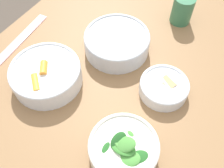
{
  "coord_description": "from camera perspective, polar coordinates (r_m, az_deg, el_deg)",
  "views": [
    {
      "loc": [
        -0.34,
        -0.22,
        1.32
      ],
      "look_at": [
        -0.03,
        -0.02,
        0.78
      ],
      "focal_mm": 40.0,
      "sensor_mm": 36.0,
      "label": 1
    }
  ],
  "objects": [
    {
      "name": "ground_plane",
      "position": [
        1.38,
        -0.32,
        -17.24
      ],
      "size": [
        10.0,
        10.0,
        0.0
      ],
      "primitive_type": "plane",
      "color": "#4C4238"
    },
    {
      "name": "dining_table",
      "position": [
        0.81,
        -0.52,
        -4.15
      ],
      "size": [
        1.1,
        0.79,
        0.75
      ],
      "color": "olive",
      "rests_on": "ground_plane"
    },
    {
      "name": "bowl_carrots",
      "position": [
        0.7,
        -14.84,
        2.13
      ],
      "size": [
        0.19,
        0.19,
        0.07
      ],
      "color": "silver",
      "rests_on": "dining_table"
    },
    {
      "name": "bowl_greens",
      "position": [
        0.57,
        2.61,
        -14.56
      ],
      "size": [
        0.16,
        0.16,
        0.09
      ],
      "color": "silver",
      "rests_on": "dining_table"
    },
    {
      "name": "bowl_beans_hotdog",
      "position": [
        0.75,
        1.1,
        9.37
      ],
      "size": [
        0.19,
        0.19,
        0.06
      ],
      "color": "silver",
      "rests_on": "dining_table"
    },
    {
      "name": "bowl_cookies",
      "position": [
        0.68,
        11.72,
        -0.64
      ],
      "size": [
        0.13,
        0.13,
        0.04
      ],
      "color": "silver",
      "rests_on": "dining_table"
    },
    {
      "name": "ruler",
      "position": [
        0.83,
        -21.98,
        7.58
      ],
      "size": [
        0.34,
        0.06,
        0.0
      ],
      "color": "#EFB7C6",
      "rests_on": "dining_table"
    },
    {
      "name": "cup",
      "position": [
        0.87,
        15.78,
        16.0
      ],
      "size": [
        0.07,
        0.07,
        0.09
      ],
      "color": "#336B47",
      "rests_on": "dining_table"
    }
  ]
}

